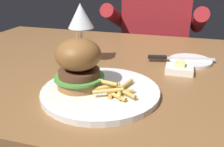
{
  "coord_description": "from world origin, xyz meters",
  "views": [
    {
      "loc": [
        0.19,
        -0.72,
        1.01
      ],
      "look_at": [
        0.03,
        -0.18,
        0.78
      ],
      "focal_mm": 40.0,
      "sensor_mm": 36.0,
      "label": 1
    }
  ],
  "objects_px": {
    "main_plate": "(100,91)",
    "bread_plate": "(190,61)",
    "wine_glass": "(81,18)",
    "diner_person": "(155,54)",
    "table_knife": "(175,58)",
    "burger_sandwich": "(79,63)",
    "butter_dish": "(179,69)"
  },
  "relations": [
    {
      "from": "main_plate",
      "to": "bread_plate",
      "type": "bearing_deg",
      "value": 55.01
    },
    {
      "from": "main_plate",
      "to": "wine_glass",
      "type": "distance_m",
      "value": 0.27
    },
    {
      "from": "diner_person",
      "to": "wine_glass",
      "type": "bearing_deg",
      "value": -101.89
    },
    {
      "from": "table_knife",
      "to": "diner_person",
      "type": "distance_m",
      "value": 0.67
    },
    {
      "from": "burger_sandwich",
      "to": "table_knife",
      "type": "relative_size",
      "value": 0.62
    },
    {
      "from": "burger_sandwich",
      "to": "wine_glass",
      "type": "bearing_deg",
      "value": 110.77
    },
    {
      "from": "bread_plate",
      "to": "diner_person",
      "type": "height_order",
      "value": "diner_person"
    },
    {
      "from": "main_plate",
      "to": "wine_glass",
      "type": "xyz_separation_m",
      "value": [
        -0.13,
        0.2,
        0.14
      ]
    },
    {
      "from": "wine_glass",
      "to": "main_plate",
      "type": "bearing_deg",
      "value": -56.97
    },
    {
      "from": "wine_glass",
      "to": "butter_dish",
      "type": "relative_size",
      "value": 2.39
    },
    {
      "from": "main_plate",
      "to": "table_knife",
      "type": "height_order",
      "value": "table_knife"
    },
    {
      "from": "wine_glass",
      "to": "diner_person",
      "type": "relative_size",
      "value": 0.16
    },
    {
      "from": "main_plate",
      "to": "butter_dish",
      "type": "xyz_separation_m",
      "value": [
        0.18,
        0.19,
        0.0
      ]
    },
    {
      "from": "wine_glass",
      "to": "diner_person",
      "type": "xyz_separation_m",
      "value": [
        0.15,
        0.72,
        -0.32
      ]
    },
    {
      "from": "table_knife",
      "to": "burger_sandwich",
      "type": "bearing_deg",
      "value": -126.26
    },
    {
      "from": "burger_sandwich",
      "to": "main_plate",
      "type": "bearing_deg",
      "value": 0.82
    },
    {
      "from": "table_knife",
      "to": "diner_person",
      "type": "relative_size",
      "value": 0.18
    },
    {
      "from": "wine_glass",
      "to": "diner_person",
      "type": "bearing_deg",
      "value": 78.11
    },
    {
      "from": "main_plate",
      "to": "table_knife",
      "type": "relative_size",
      "value": 1.33
    },
    {
      "from": "table_knife",
      "to": "diner_person",
      "type": "height_order",
      "value": "diner_person"
    },
    {
      "from": "main_plate",
      "to": "butter_dish",
      "type": "bearing_deg",
      "value": 47.88
    },
    {
      "from": "main_plate",
      "to": "butter_dish",
      "type": "height_order",
      "value": "butter_dish"
    },
    {
      "from": "main_plate",
      "to": "burger_sandwich",
      "type": "bearing_deg",
      "value": -179.18
    },
    {
      "from": "burger_sandwich",
      "to": "butter_dish",
      "type": "relative_size",
      "value": 1.69
    },
    {
      "from": "main_plate",
      "to": "table_knife",
      "type": "xyz_separation_m",
      "value": [
        0.16,
        0.28,
        0.01
      ]
    },
    {
      "from": "burger_sandwich",
      "to": "wine_glass",
      "type": "distance_m",
      "value": 0.22
    },
    {
      "from": "wine_glass",
      "to": "bread_plate",
      "type": "xyz_separation_m",
      "value": [
        0.33,
        0.1,
        -0.14
      ]
    },
    {
      "from": "bread_plate",
      "to": "table_knife",
      "type": "distance_m",
      "value": 0.05
    },
    {
      "from": "main_plate",
      "to": "wine_glass",
      "type": "height_order",
      "value": "wine_glass"
    },
    {
      "from": "bread_plate",
      "to": "table_knife",
      "type": "xyz_separation_m",
      "value": [
        -0.05,
        -0.01,
        0.01
      ]
    },
    {
      "from": "main_plate",
      "to": "diner_person",
      "type": "xyz_separation_m",
      "value": [
        0.02,
        0.91,
        -0.18
      ]
    },
    {
      "from": "table_knife",
      "to": "bread_plate",
      "type": "bearing_deg",
      "value": 11.3
    }
  ]
}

